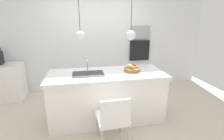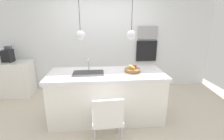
# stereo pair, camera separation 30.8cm
# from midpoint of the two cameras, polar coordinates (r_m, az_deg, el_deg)

# --- Properties ---
(floor) EXTENTS (6.60, 6.60, 0.00)m
(floor) POSITION_cam_midpoint_polar(r_m,az_deg,el_deg) (3.47, 0.93, -15.68)
(floor) COLOR beige
(floor) RESTS_ON ground
(back_wall) EXTENTS (6.00, 0.10, 2.60)m
(back_wall) POSITION_cam_midpoint_polar(r_m,az_deg,el_deg) (4.61, -1.11, 9.69)
(back_wall) COLOR white
(back_wall) RESTS_ON ground
(kitchen_island) EXTENTS (2.12, 0.87, 0.92)m
(kitchen_island) POSITION_cam_midpoint_polar(r_m,az_deg,el_deg) (3.25, 0.96, -8.72)
(kitchen_island) COLOR white
(kitchen_island) RESTS_ON ground
(sink_basin) EXTENTS (0.56, 0.40, 0.02)m
(sink_basin) POSITION_cam_midpoint_polar(r_m,az_deg,el_deg) (3.06, -5.20, -1.21)
(sink_basin) COLOR #2D2D30
(sink_basin) RESTS_ON kitchen_island
(faucet) EXTENTS (0.02, 0.17, 0.22)m
(faucet) POSITION_cam_midpoint_polar(r_m,az_deg,el_deg) (3.23, -5.27, 2.44)
(faucet) COLOR silver
(faucet) RESTS_ON kitchen_island
(fruit_bowl) EXTENTS (0.29, 0.29, 0.15)m
(fruit_bowl) POSITION_cam_midpoint_polar(r_m,az_deg,el_deg) (3.17, 9.75, 0.05)
(fruit_bowl) COLOR #9E6B38
(fruit_bowl) RESTS_ON kitchen_island
(side_counter) EXTENTS (1.10, 0.60, 0.86)m
(side_counter) POSITION_cam_midpoint_polar(r_m,az_deg,el_deg) (4.90, -29.98, -2.57)
(side_counter) COLOR white
(side_counter) RESTS_ON ground
(coffee_machine) EXTENTS (0.20, 0.35, 0.38)m
(coffee_machine) POSITION_cam_midpoint_polar(r_m,az_deg,el_deg) (4.74, -30.29, 4.24)
(coffee_machine) COLOR black
(coffee_machine) RESTS_ON side_counter
(microwave) EXTENTS (0.54, 0.08, 0.34)m
(microwave) POSITION_cam_midpoint_polar(r_m,az_deg,el_deg) (4.75, 13.76, 12.21)
(microwave) COLOR #9E9EA3
(microwave) RESTS_ON back_wall
(oven) EXTENTS (0.56, 0.08, 0.56)m
(oven) POSITION_cam_midpoint_polar(r_m,az_deg,el_deg) (4.81, 13.36, 6.28)
(oven) COLOR black
(oven) RESTS_ON back_wall
(chair_near) EXTENTS (0.47, 0.48, 0.84)m
(chair_near) POSITION_cam_midpoint_polar(r_m,az_deg,el_deg) (2.56, 1.96, -15.90)
(chair_near) COLOR white
(chair_near) RESTS_ON ground
(pendant_light_left) EXTENTS (0.17, 0.17, 0.77)m
(pendant_light_left) POSITION_cam_midpoint_polar(r_m,az_deg,el_deg) (2.93, -7.65, 11.46)
(pendant_light_left) COLOR silver
(pendant_light_right) EXTENTS (0.17, 0.17, 0.77)m
(pendant_light_right) POSITION_cam_midpoint_polar(r_m,az_deg,el_deg) (3.02, 9.53, 11.53)
(pendant_light_right) COLOR silver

